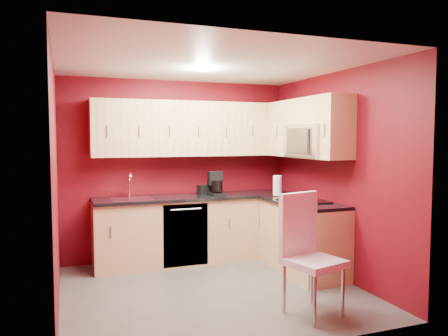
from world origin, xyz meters
TOP-DOWN VIEW (x-y plane):
  - floor at (0.00, 0.00)m, footprint 3.20×3.20m
  - ceiling at (0.00, 0.00)m, footprint 3.20×3.20m
  - wall_back at (0.00, 1.50)m, footprint 3.20×0.00m
  - wall_front at (0.00, -1.50)m, footprint 3.20×0.00m
  - wall_left at (-1.60, 0.00)m, footprint 0.00×3.00m
  - wall_right at (1.60, 0.00)m, footprint 0.00×3.00m
  - base_cabinets_back at (0.20, 1.20)m, footprint 2.80×0.60m
  - base_cabinets_right at (1.30, 0.25)m, footprint 0.60×1.30m
  - countertop_back at (0.20, 1.19)m, footprint 2.80×0.63m
  - countertop_right at (1.29, 0.23)m, footprint 0.63×1.27m
  - upper_cabinets_back at (0.20, 1.32)m, footprint 2.80×0.35m
  - upper_cabinets_right at (1.42, 0.44)m, footprint 0.35×1.55m
  - microwave at (1.39, 0.20)m, footprint 0.42×0.76m
  - cooktop at (1.28, 0.20)m, footprint 0.50×0.55m
  - sink at (-0.70, 1.20)m, footprint 0.52×0.42m
  - dishwasher_front at (-0.05, 0.91)m, footprint 0.60×0.02m
  - downlight at (0.00, 0.30)m, footprint 0.20×0.20m
  - coffee_maker at (0.45, 1.13)m, footprint 0.21×0.27m
  - napkin_holder at (0.31, 1.32)m, footprint 0.14×0.14m
  - paper_towel at (1.20, 0.76)m, footprint 0.18×0.18m
  - dining_chair at (0.70, -0.98)m, footprint 0.58×0.59m

SIDE VIEW (x-z plane):
  - floor at x=0.00m, z-range 0.00..0.00m
  - base_cabinets_back at x=0.20m, z-range 0.00..0.87m
  - base_cabinets_right at x=1.30m, z-range 0.00..0.87m
  - dishwasher_front at x=-0.05m, z-range 0.03..0.84m
  - dining_chair at x=0.70m, z-range 0.00..1.16m
  - countertop_back at x=0.20m, z-range 0.87..0.91m
  - countertop_right at x=1.29m, z-range 0.87..0.91m
  - cooktop at x=1.28m, z-range 0.91..0.92m
  - sink at x=-0.70m, z-range 0.77..1.12m
  - napkin_holder at x=0.31m, z-range 0.91..1.04m
  - paper_towel at x=1.20m, z-range 0.91..1.19m
  - coffee_maker at x=0.45m, z-range 0.91..1.23m
  - wall_back at x=0.00m, z-range -0.35..2.85m
  - wall_front at x=0.00m, z-range -0.35..2.85m
  - wall_left at x=-1.60m, z-range -0.25..2.75m
  - wall_right at x=1.60m, z-range -0.25..2.75m
  - microwave at x=1.39m, z-range 1.45..1.87m
  - upper_cabinets_back at x=0.20m, z-range 1.45..2.20m
  - upper_cabinets_right at x=1.42m, z-range 1.51..2.26m
  - downlight at x=0.00m, z-range 2.48..2.49m
  - ceiling at x=0.00m, z-range 2.50..2.50m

